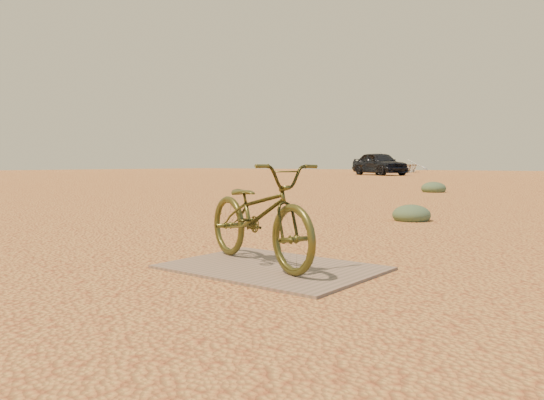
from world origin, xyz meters
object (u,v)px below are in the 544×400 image
Objects in this scene: bicycle at (259,214)px; boat_near_left at (400,166)px; plywood_board at (272,268)px; car at (379,163)px.

boat_near_left is (-18.06, 42.43, 0.16)m from bicycle.
boat_near_left reaches higher than plywood_board.
boat_near_left is at bearing 47.20° from car.
bicycle is 0.27× the size of boat_near_left.
car is (-14.41, 30.88, 0.39)m from bicycle.
boat_near_left is at bearing 113.21° from plywood_board.
car is (-14.55, 30.88, 0.81)m from plywood_board.
plywood_board is 1.04× the size of bicycle.
car is at bearing -81.67° from boat_near_left.
car is at bearing 115.22° from plywood_board.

